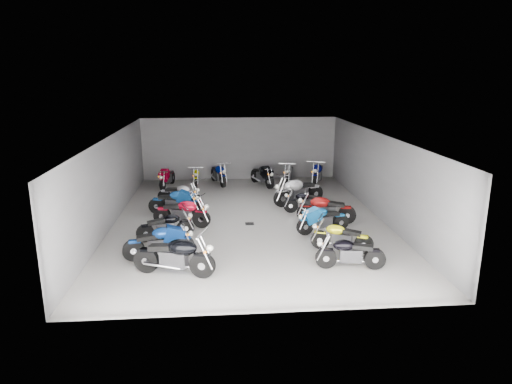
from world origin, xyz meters
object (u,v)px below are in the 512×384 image
drain_grate (250,224)px  motorcycle_right_d (326,209)px  motorcycle_back_f (318,173)px  motorcycle_left_e (175,202)px  motorcycle_right_f (298,191)px  motorcycle_back_d (262,175)px  motorcycle_back_a (167,177)px  motorcycle_left_d (182,213)px  motorcycle_right_e (307,202)px  motorcycle_left_f (180,194)px  motorcycle_back_e (289,173)px  motorcycle_right_a (350,253)px  motorcycle_left_c (166,226)px  motorcycle_left_b (160,242)px  motorcycle_back_c (219,174)px  motorcycle_right_b (341,237)px  motorcycle_right_c (322,220)px  motorcycle_left_a (175,256)px  motorcycle_back_b (196,176)px

drain_grate → motorcycle_right_d: (2.81, -0.09, 0.52)m
motorcycle_right_d → motorcycle_back_f: bearing=2.9°
motorcycle_left_e → motorcycle_right_f: bearing=114.9°
motorcycle_left_e → motorcycle_back_d: size_ratio=1.02×
drain_grate → motorcycle_back_a: bearing=121.4°
motorcycle_left_d → motorcycle_right_e: motorcycle_left_d is taller
motorcycle_left_f → motorcycle_right_d: bearing=87.2°
motorcycle_left_d → motorcycle_back_a: (-1.18, 6.00, -0.03)m
motorcycle_left_e → motorcycle_back_e: bearing=146.3°
motorcycle_right_a → motorcycle_left_c: bearing=70.1°
motorcycle_back_f → motorcycle_left_b: bearing=73.1°
motorcycle_right_d → motorcycle_back_c: motorcycle_back_c is taller
motorcycle_right_f → motorcycle_back_c: motorcycle_right_f is taller
motorcycle_back_a → motorcycle_right_f: bearing=161.0°
motorcycle_left_d → motorcycle_right_b: motorcycle_left_d is taller
motorcycle_right_b → motorcycle_right_c: motorcycle_right_c is taller
motorcycle_back_a → motorcycle_back_c: bearing=-158.4°
motorcycle_left_a → motorcycle_back_a: 10.23m
motorcycle_left_e → motorcycle_back_b: size_ratio=1.11×
motorcycle_left_a → motorcycle_right_e: 7.17m
drain_grate → motorcycle_back_d: size_ratio=0.16×
motorcycle_right_b → motorcycle_back_e: bearing=24.1°
motorcycle_left_b → motorcycle_right_f: motorcycle_right_f is taller
motorcycle_right_a → motorcycle_right_b: size_ratio=1.07×
motorcycle_right_b → motorcycle_right_c: size_ratio=0.95×
motorcycle_left_d → motorcycle_back_e: size_ratio=1.02×
motorcycle_left_b → motorcycle_back_b: size_ratio=1.14×
motorcycle_right_b → motorcycle_back_b: (-4.86, 9.13, -0.02)m
motorcycle_right_d → motorcycle_back_c: (-3.93, 6.43, 0.00)m
motorcycle_left_c → motorcycle_back_d: size_ratio=0.92×
motorcycle_left_a → motorcycle_back_a: bearing=-156.1°
motorcycle_left_e → motorcycle_right_b: bearing=65.4°
motorcycle_right_d → motorcycle_back_d: (-1.77, 5.96, -0.01)m
motorcycle_left_a → motorcycle_back_e: bearing=172.4°
motorcycle_left_b → motorcycle_right_d: (5.70, 2.94, 0.01)m
motorcycle_left_d → motorcycle_right_a: motorcycle_left_d is taller
motorcycle_left_a → motorcycle_right_c: 5.68m
motorcycle_left_b → motorcycle_right_c: motorcycle_left_b is taller
motorcycle_right_e → motorcycle_back_b: size_ratio=1.01×
motorcycle_left_b → motorcycle_right_f: (5.11, 5.44, 0.07)m
motorcycle_left_b → motorcycle_right_a: 5.56m
motorcycle_left_c → drain_grate: bearing=97.6°
motorcycle_left_d → motorcycle_right_f: bearing=135.7°
drain_grate → motorcycle_left_e: bearing=154.0°
drain_grate → motorcycle_right_c: size_ratio=0.16×
motorcycle_left_f → motorcycle_back_b: size_ratio=1.01×
motorcycle_left_a → motorcycle_right_a: size_ratio=1.16×
motorcycle_back_a → motorcycle_back_f: (7.44, 0.04, 0.08)m
drain_grate → motorcycle_left_c: size_ratio=0.17×
motorcycle_left_a → motorcycle_right_c: bearing=139.3°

